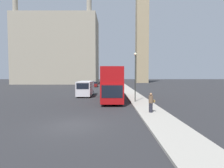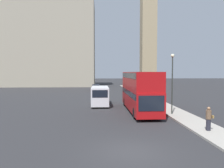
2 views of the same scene
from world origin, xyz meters
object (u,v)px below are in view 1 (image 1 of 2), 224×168
white_van (86,88)px  pedestrian (152,103)px  red_double_decker_bus (113,82)px  clock_tower (143,14)px  street_lamp (136,70)px  parked_sedan (95,85)px

white_van → pedestrian: size_ratio=3.47×
red_double_decker_bus → clock_tower: bearing=76.5°
clock_tower → street_lamp: clock_tower is taller
clock_tower → parked_sedan: clock_tower is taller
street_lamp → parked_sedan: street_lamp is taller
red_double_decker_bus → white_van: 6.46m
clock_tower → street_lamp: 67.49m
red_double_decker_bus → street_lamp: size_ratio=1.89×
pedestrian → street_lamp: street_lamp is taller
street_lamp → clock_tower: bearing=79.6°
pedestrian → street_lamp: (-0.54, 6.39, 3.08)m
pedestrian → parked_sedan: size_ratio=0.39×
street_lamp → parked_sedan: 31.67m
clock_tower → white_van: 64.19m
red_double_decker_bus → white_van: red_double_decker_bus is taller
white_van → parked_sedan: 23.33m
street_lamp → parked_sedan: bearing=105.0°
street_lamp → parked_sedan: (-8.17, 30.41, -3.40)m
pedestrian → clock_tower: bearing=81.1°
red_double_decker_bus → street_lamp: street_lamp is taller
red_double_decker_bus → pedestrian: 9.62m
clock_tower → parked_sedan: (-19.24, -30.14, -31.08)m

